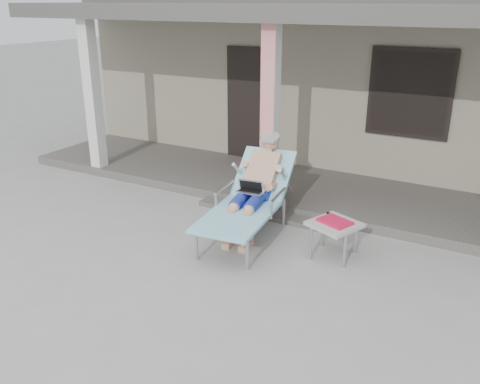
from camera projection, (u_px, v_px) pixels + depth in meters
The scene contains 7 objects.
ground at pixel (191, 267), 6.18m from camera, with size 60.00×60.00×0.00m, color #9E9E99.
house at pixel (359, 69), 10.90m from camera, with size 10.40×5.40×3.30m.
porch_deck at pixel (290, 187), 8.61m from camera, with size 10.00×2.00×0.15m, color #605B56.
porch_overhang at pixel (295, 18), 7.60m from camera, with size 10.00×2.30×2.85m.
porch_step at pixel (259, 212), 7.68m from camera, with size 2.00×0.30×0.07m, color #605B56.
lounger at pixel (252, 176), 6.84m from camera, with size 1.00×2.13×1.35m.
side_table at pixel (334, 226), 6.32m from camera, with size 0.71×0.71×0.49m.
Camera 1 is at (3.17, -4.47, 3.06)m, focal length 38.00 mm.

